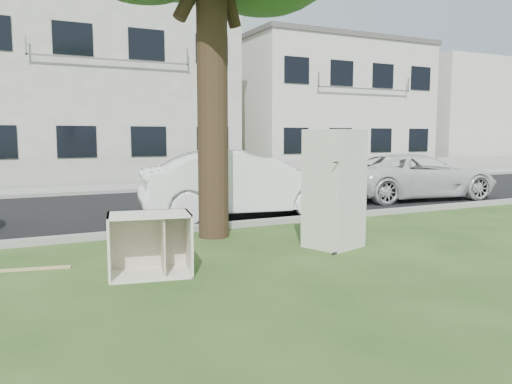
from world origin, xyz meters
name	(u,v)px	position (x,y,z in m)	size (l,w,h in m)	color
ground	(281,256)	(0.00, 0.00, 0.00)	(120.00, 120.00, 0.00)	#254518
road	(169,206)	(0.00, 6.00, 0.01)	(120.00, 7.00, 0.01)	black
kerb_near	(221,229)	(0.00, 2.45, 0.00)	(120.00, 0.18, 0.12)	gray
kerb_far	(138,192)	(0.00, 9.55, 0.00)	(120.00, 0.18, 0.12)	gray
sidewalk	(129,188)	(0.00, 11.00, 0.01)	(120.00, 2.80, 0.01)	gray
low_wall	(119,175)	(0.00, 12.60, 0.35)	(120.00, 0.15, 0.70)	gray
townhouse_center	(96,94)	(0.00, 17.50, 3.72)	(11.22, 8.16, 7.44)	beige
townhouse_right	(317,107)	(12.00, 17.50, 3.42)	(10.20, 8.16, 6.84)	silver
filler_right	(483,116)	(26.00, 18.00, 3.20)	(16.00, 9.00, 6.40)	beige
fridge	(334,189)	(1.07, 0.17, 0.96)	(0.79, 0.73, 1.92)	beige
cabinet	(150,244)	(-2.06, -0.18, 0.41)	(1.05, 0.65, 0.82)	beige
plank_a	(148,273)	(-2.08, -0.10, 0.01)	(1.13, 0.09, 0.02)	#AA8152
plank_b	(34,269)	(-3.43, 0.78, 0.01)	(0.96, 0.10, 0.02)	tan
plank_c	(149,252)	(-1.78, 1.04, 0.01)	(0.84, 0.09, 0.02)	tan
car_center	(244,183)	(1.04, 3.61, 0.76)	(1.60, 4.59, 1.51)	white
car_right	(416,176)	(6.87, 4.37, 0.65)	(2.17, 4.70, 1.31)	silver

